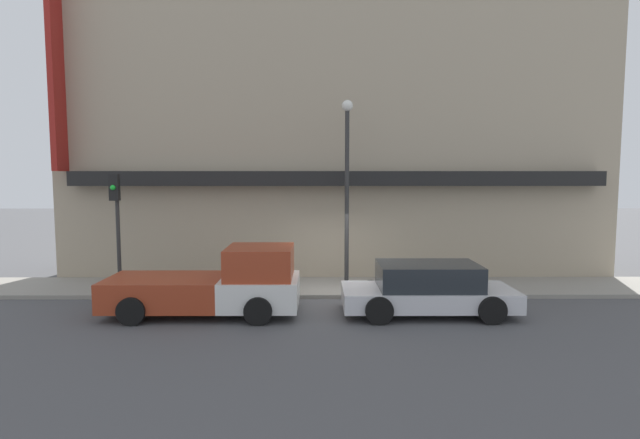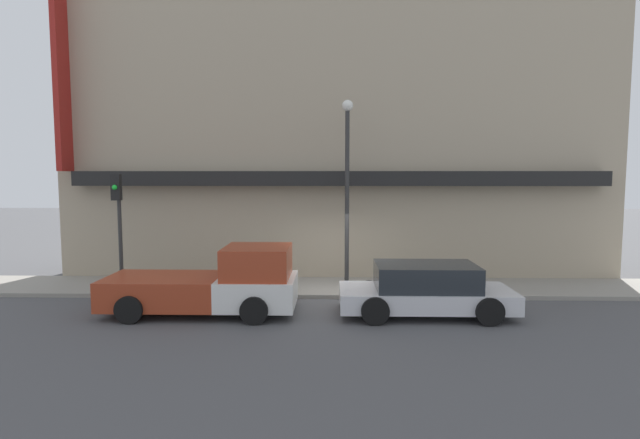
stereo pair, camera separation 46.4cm
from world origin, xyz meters
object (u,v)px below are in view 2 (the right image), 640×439
object	(u,v)px
pickup_truck	(215,284)
street_lamp	(347,172)
traffic_light	(118,211)
fire_hydrant	(410,277)
parked_car	(426,290)

from	to	relation	value
pickup_truck	street_lamp	bearing A→B (deg)	36.34
street_lamp	traffic_light	distance (m)	7.24
pickup_truck	fire_hydrant	xyz separation A→B (m)	(5.67, 2.51, -0.31)
traffic_light	street_lamp	bearing A→B (deg)	6.37
parked_car	street_lamp	bearing A→B (deg)	126.75
parked_car	traffic_light	bearing A→B (deg)	168.41
pickup_truck	parked_car	world-z (taller)	pickup_truck
parked_car	street_lamp	world-z (taller)	street_lamp
pickup_truck	parked_car	bearing A→B (deg)	-1.16
street_lamp	traffic_light	world-z (taller)	street_lamp
fire_hydrant	traffic_light	xyz separation A→B (m)	(-9.11, -0.49, 2.14)
street_lamp	traffic_light	size ratio (longest dim) A/B	1.64
parked_car	traffic_light	xyz separation A→B (m)	(-9.13, 2.01, 1.95)
fire_hydrant	pickup_truck	bearing A→B (deg)	-156.13
parked_car	fire_hydrant	xyz separation A→B (m)	(-0.02, 2.51, -0.19)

